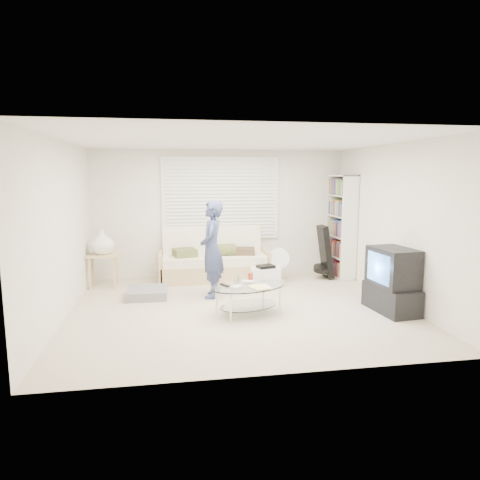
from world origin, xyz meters
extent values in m
plane|color=#B8A68F|center=(0.00, 0.00, 0.00)|extent=(5.00, 5.00, 0.00)
cube|color=silver|center=(0.00, 2.25, 1.25)|extent=(5.00, 0.02, 2.50)
cube|color=silver|center=(0.00, -2.25, 1.25)|extent=(5.00, 0.02, 2.50)
cube|color=silver|center=(-2.50, 0.00, 1.25)|extent=(0.02, 4.50, 2.50)
cube|color=silver|center=(2.50, 0.00, 1.25)|extent=(0.02, 4.50, 2.50)
cube|color=white|center=(0.00, 0.00, 2.50)|extent=(5.00, 4.50, 0.02)
cube|color=white|center=(0.00, 2.22, 1.55)|extent=(2.32, 0.06, 1.62)
cube|color=black|center=(0.00, 2.21, 1.55)|extent=(2.20, 0.01, 1.50)
cube|color=silver|center=(0.00, 2.18, 1.55)|extent=(2.16, 0.04, 1.50)
cube|color=silver|center=(0.00, 2.20, 1.55)|extent=(2.32, 0.08, 1.62)
cube|color=tan|center=(-0.19, 1.83, 0.16)|extent=(2.03, 0.81, 0.32)
cube|color=#F3EACB|center=(-0.19, 1.81, 0.41)|extent=(1.95, 0.75, 0.16)
cube|color=#F3EACB|center=(-0.19, 2.15, 0.71)|extent=(1.95, 0.23, 0.62)
cube|color=tan|center=(-1.20, 1.83, 0.28)|extent=(0.06, 0.81, 0.57)
cube|color=tan|center=(0.82, 1.83, 0.28)|extent=(0.06, 0.81, 0.57)
cube|color=#495A2A|center=(-0.75, 1.78, 0.56)|extent=(0.48, 0.48, 0.14)
cylinder|color=#495A2A|center=(-0.04, 1.75, 0.60)|extent=(0.51, 0.22, 0.22)
cube|color=#4C3526|center=(0.42, 1.81, 0.55)|extent=(0.42, 0.42, 0.12)
cube|color=slate|center=(-1.41, 0.82, 0.07)|extent=(0.66, 0.66, 0.15)
cube|color=tan|center=(-2.22, 1.64, 0.58)|extent=(0.53, 0.42, 0.04)
cube|color=tan|center=(-2.43, 1.49, 0.29)|extent=(0.04, 0.04, 0.57)
cube|color=tan|center=(-2.01, 1.49, 0.29)|extent=(0.04, 0.04, 0.57)
cube|color=tan|center=(-2.43, 1.80, 0.29)|extent=(0.04, 0.04, 0.57)
cube|color=tan|center=(-2.01, 1.80, 0.29)|extent=(0.04, 0.04, 0.57)
imported|color=white|center=(-2.22, 1.64, 0.83)|extent=(0.43, 0.43, 0.44)
cube|color=white|center=(2.33, 1.72, 1.01)|extent=(0.32, 0.85, 2.01)
cube|color=black|center=(1.96, 1.58, 0.53)|extent=(0.27, 0.37, 1.03)
cylinder|color=black|center=(1.92, 1.58, 0.19)|extent=(0.37, 0.38, 0.15)
cylinder|color=white|center=(0.99, 1.47, 0.02)|extent=(0.27, 0.27, 0.03)
cylinder|color=white|center=(0.99, 1.47, 0.18)|extent=(0.04, 0.04, 0.34)
cylinder|color=white|center=(0.99, 1.47, 0.46)|extent=(0.41, 0.21, 0.40)
cylinder|color=white|center=(0.99, 1.47, 0.46)|extent=(0.11, 0.08, 0.10)
cube|color=white|center=(0.70, 1.26, 0.16)|extent=(0.59, 0.46, 0.32)
cube|color=black|center=(0.70, 1.26, 0.35)|extent=(0.35, 0.29, 0.05)
cube|color=black|center=(2.20, -0.54, 0.19)|extent=(0.55, 0.92, 0.39)
cube|color=black|center=(2.20, -0.54, 0.67)|extent=(0.55, 0.77, 0.57)
cube|color=#5AA8ED|center=(1.97, -0.56, 0.67)|extent=(0.07, 0.56, 0.43)
ellipsoid|color=silver|center=(0.08, -0.31, 0.42)|extent=(1.34, 1.08, 0.02)
ellipsoid|color=silver|center=(0.08, -0.31, 0.13)|extent=(1.02, 0.82, 0.01)
cylinder|color=silver|center=(-0.22, -0.66, 0.20)|extent=(0.03, 0.03, 0.40)
cylinder|color=silver|center=(0.54, -0.40, 0.20)|extent=(0.03, 0.03, 0.40)
cylinder|color=silver|center=(-0.37, -0.22, 0.20)|extent=(0.03, 0.03, 0.40)
cylinder|color=silver|center=(0.39, 0.04, 0.20)|extent=(0.03, 0.03, 0.40)
cube|color=white|center=(-0.11, -0.47, 0.45)|extent=(0.19, 0.18, 0.04)
cube|color=white|center=(0.10, -0.20, 0.45)|extent=(0.18, 0.13, 0.04)
cylinder|color=silver|center=(-0.06, -0.16, 0.49)|extent=(0.07, 0.07, 0.11)
cylinder|color=red|center=(0.17, -0.06, 0.49)|extent=(0.07, 0.07, 0.12)
cube|color=black|center=(-0.26, -0.30, 0.44)|extent=(0.13, 0.18, 0.02)
cube|color=white|center=(0.25, -0.46, 0.44)|extent=(0.27, 0.34, 0.01)
cube|color=#EFDE6D|center=(0.20, -0.50, 0.44)|extent=(0.31, 0.35, 0.01)
imported|color=navy|center=(-0.34, 0.67, 0.80)|extent=(0.49, 0.65, 1.60)
camera|label=1|loc=(-1.02, -6.22, 2.01)|focal=32.00mm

